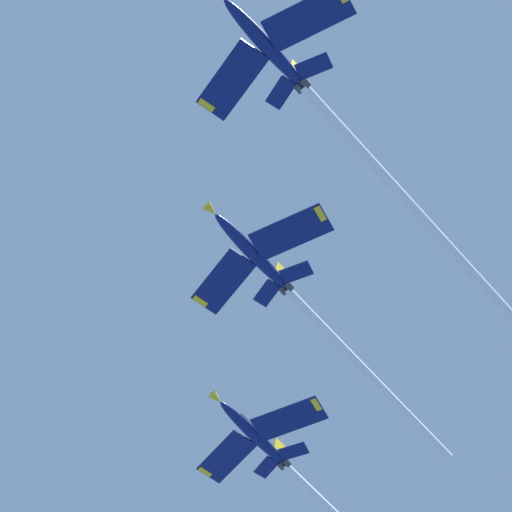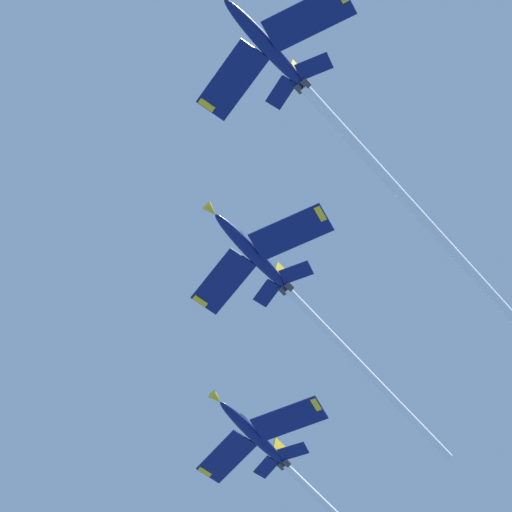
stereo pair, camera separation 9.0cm
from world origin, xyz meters
The scene contains 3 objects.
jet_lead centered at (-28.88, 25.52, 102.30)m, with size 44.02×28.50×13.40m.
jet_second centered at (-47.53, 15.13, 99.29)m, with size 37.13×25.14×12.48m.
jet_third centered at (-72.18, 7.91, 94.75)m, with size 37.95×24.86×11.05m.
Camera 2 is at (41.54, 37.10, 1.53)m, focal length 82.90 mm.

